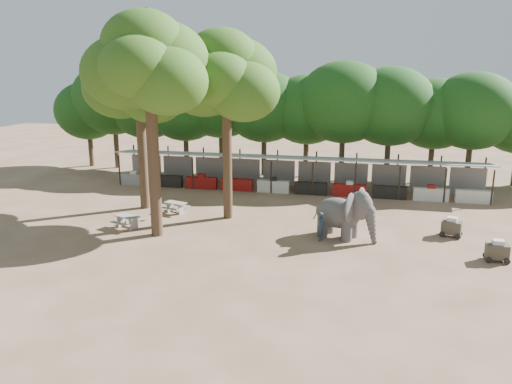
% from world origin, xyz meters
% --- Properties ---
extents(ground, '(100.00, 100.00, 0.00)m').
position_xyz_m(ground, '(0.00, 0.00, 0.00)').
color(ground, brown).
rests_on(ground, ground).
extents(vendor_stalls, '(28.00, 2.99, 2.80)m').
position_xyz_m(vendor_stalls, '(-0.00, 13.84, 1.18)').
color(vendor_stalls, '#95979C').
rests_on(vendor_stalls, ground).
extents(yard_tree_left, '(7.10, 6.90, 11.02)m').
position_xyz_m(yard_tree_left, '(-9.13, 7.19, 8.20)').
color(yard_tree_left, '#332316').
rests_on(yard_tree_left, ground).
extents(yard_tree_center, '(7.10, 6.90, 12.04)m').
position_xyz_m(yard_tree_center, '(-6.13, 2.19, 9.21)').
color(yard_tree_center, '#332316').
rests_on(yard_tree_center, ground).
extents(yard_tree_back, '(7.10, 6.90, 11.36)m').
position_xyz_m(yard_tree_back, '(-3.13, 6.19, 8.54)').
color(yard_tree_back, '#332316').
rests_on(yard_tree_back, ground).
extents(backdrop_trees, '(46.46, 5.95, 8.33)m').
position_xyz_m(backdrop_trees, '(0.00, 19.00, 5.51)').
color(backdrop_trees, '#332316').
rests_on(backdrop_trees, ground).
extents(elephant, '(3.75, 2.87, 2.79)m').
position_xyz_m(elephant, '(4.25, 3.72, 1.39)').
color(elephant, '#3F3D3C').
rests_on(elephant, ground).
extents(handler, '(0.48, 0.63, 1.60)m').
position_xyz_m(handler, '(3.02, 3.01, 0.80)').
color(handler, '#26384C').
rests_on(handler, ground).
extents(picnic_table_near, '(1.87, 1.79, 0.74)m').
position_xyz_m(picnic_table_near, '(-8.17, 2.75, 0.49)').
color(picnic_table_near, gray).
rests_on(picnic_table_near, ground).
extents(picnic_table_far, '(1.71, 1.62, 0.70)m').
position_xyz_m(picnic_table_far, '(-6.57, 6.29, 0.46)').
color(picnic_table_far, gray).
rests_on(picnic_table_far, ground).
extents(cart_front, '(1.12, 0.74, 1.09)m').
position_xyz_m(cart_front, '(11.59, 1.84, 0.54)').
color(cart_front, '#352F25').
rests_on(cart_front, ground).
extents(cart_back, '(1.30, 1.04, 1.11)m').
position_xyz_m(cart_back, '(10.01, 5.21, 0.55)').
color(cart_back, '#352F25').
rests_on(cart_back, ground).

